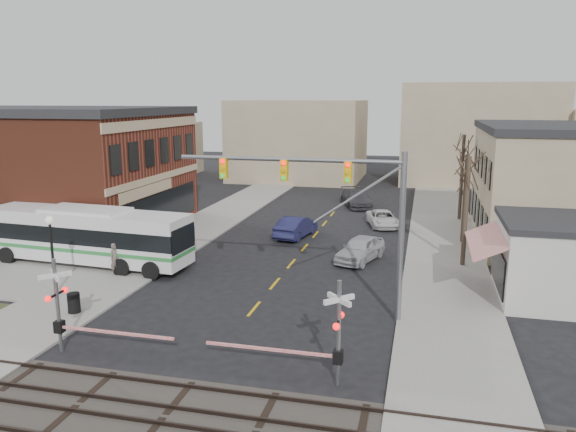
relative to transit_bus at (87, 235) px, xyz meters
The scene contains 20 objects.
ground 14.19m from the transit_bus, 28.74° to the right, with size 160.00×160.00×0.00m, color black.
sidewalk_west 13.67m from the transit_bus, 77.96° to the left, with size 5.00×60.00×0.12m, color gray.
sidewalk_east 25.60m from the transit_bus, 31.25° to the left, with size 5.00×60.00×0.12m, color gray.
ballast_strip 19.32m from the transit_bus, 50.14° to the right, with size 160.00×5.00×0.06m, color #332D28.
rail_tracks 19.31m from the transit_bus, 50.14° to the right, with size 160.00×3.91×0.14m.
tree_east_a 23.47m from the transit_bus, 12.93° to the left, with size 0.28×0.28×6.75m.
tree_east_b 25.75m from the transit_bus, 25.93° to the left, with size 0.28×0.28×6.30m.
tree_east_c 30.29m from the transit_bus, 39.52° to the left, with size 0.28×0.28×7.20m.
transit_bus is the anchor object (origin of this frame).
traffic_signal_mast 17.51m from the transit_bus, 15.78° to the right, with size 10.78×0.30×8.00m.
rr_crossing_west 12.93m from the transit_bus, 60.33° to the right, with size 5.60×1.36×4.00m.
rr_crossing_east 20.45m from the transit_bus, 33.29° to the right, with size 5.60×1.36×4.00m.
street_lamp 5.68m from the transit_bus, 74.70° to the right, with size 0.44×0.44×4.19m.
trash_bin 8.67m from the transit_bus, 61.58° to the right, with size 0.60×0.60×0.96m, color black.
car_a 17.24m from the transit_bus, 16.74° to the left, with size 1.89×4.69×1.60m, color #AEAEB3.
car_b 15.04m from the transit_bus, 42.61° to the left, with size 1.71×4.90×1.61m, color #191A40.
car_c 23.02m from the transit_bus, 41.93° to the left, with size 2.12×4.60×1.28m, color silver.
car_d 27.31m from the transit_bus, 59.20° to the left, with size 2.27×5.59×1.62m, color #37363A.
pedestrian_near 3.48m from the transit_bus, 30.62° to the right, with size 0.69×0.45×1.90m, color #60564D.
pedestrian_far 3.19m from the transit_bus, 37.98° to the left, with size 0.81×0.63×1.67m, color #2B364C.
Camera 1 is at (7.93, -23.22, 10.31)m, focal length 35.00 mm.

